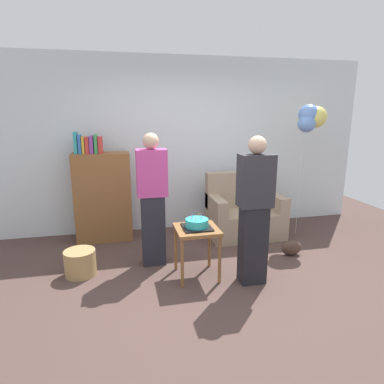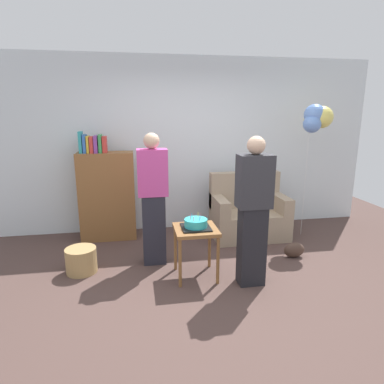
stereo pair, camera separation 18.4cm
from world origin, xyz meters
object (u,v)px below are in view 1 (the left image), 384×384
Objects in this scene: couch at (244,214)px; wicker_basket at (80,263)px; side_table at (197,235)px; handbag at (291,248)px; balloon_bunch at (310,118)px; birthday_cake at (197,224)px; bookshelf at (103,195)px; person_blowing_candles at (152,199)px; person_holding_cake at (254,211)px.

couch is 2.50m from wicker_basket.
side_table reaches higher than handbag.
balloon_bunch is (1.93, 0.99, 1.28)m from side_table.
side_table is 0.14m from birthday_cake.
person_blowing_candles is at bearing -57.02° from bookshelf.
birthday_cake is 1.45m from wicker_basket.
birthday_cake is at bearing -52.93° from bookshelf.
bookshelf is 5.00× the size of birthday_cake.
birthday_cake is at bearing -58.11° from person_blowing_candles.
side_table is at bearing -2.52° from person_holding_cake.
balloon_bunch is at bearing 0.13° from person_blowing_candles.
couch is 1.56m from person_holding_cake.
bookshelf reaches higher than side_table.
bookshelf is 5.71× the size of handbag.
wicker_basket reaches higher than handbag.
bookshelf is 1.80m from side_table.
person_blowing_candles is 1.97m from handbag.
couch is 3.93× the size of handbag.
person_blowing_candles is at bearing -154.59° from couch.
side_table is 0.30× the size of balloon_bunch.
person_holding_cake is 2.10m from wicker_basket.
person_blowing_candles is at bearing 134.55° from side_table.
person_blowing_candles reaches higher than couch.
person_blowing_candles reaches higher than wicker_basket.
wicker_basket is (-2.35, -0.82, -0.19)m from couch.
person_holding_cake reaches higher than birthday_cake.
person_blowing_candles is at bearing 7.86° from wicker_basket.
side_table is (-1.03, -1.15, 0.16)m from couch.
person_blowing_candles is 2.61m from balloon_bunch.
bookshelf is 1.24m from wicker_basket.
couch is at bearing 48.29° from side_table.
handbag is at bearing -128.56° from balloon_bunch.
birthday_cake is (-0.00, -0.00, 0.14)m from side_table.
person_holding_cake is at bearing -23.93° from birthday_cake.
side_table is (1.08, -1.43, -0.18)m from bookshelf.
handbag is (2.45, -1.14, -0.58)m from bookshelf.
bookshelf is at bearing 172.64° from couch.
side_table is at bearing -58.11° from person_blowing_candles.
birthday_cake is 1.50m from handbag.
bookshelf is 2.70× the size of side_table.
person_blowing_candles is at bearing -13.34° from person_holding_cake.
bookshelf is 0.98× the size of person_holding_cake.
person_holding_cake is at bearing -45.50° from bookshelf.
balloon_bunch is (3.25, 0.66, 1.63)m from wicker_basket.
couch is 3.44× the size of birthday_cake.
person_holding_cake is at bearing -47.42° from person_blowing_candles.
wicker_basket is (-0.25, -1.09, -0.53)m from bookshelf.
handbag is (0.34, -0.86, -0.24)m from couch.
person_blowing_candles is at bearing -167.21° from balloon_bunch.
birthday_cake is 0.20× the size of person_holding_cake.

